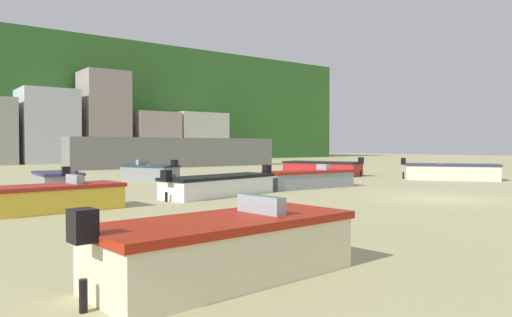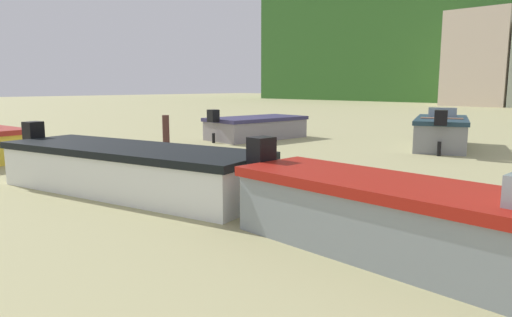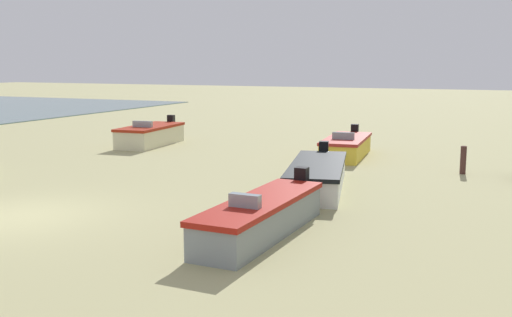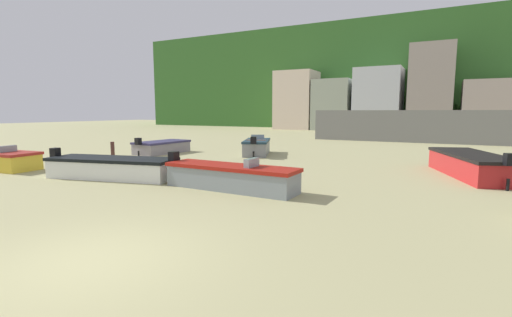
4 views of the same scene
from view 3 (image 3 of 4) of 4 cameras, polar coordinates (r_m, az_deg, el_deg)
name	(u,v)px [view 3 (image 3 of 4)]	position (r m, az deg, el deg)	size (l,w,h in m)	color
ground_plane	(18,217)	(16.20, -21.67, -5.18)	(160.00, 160.00, 0.00)	tan
boat_white_1	(317,176)	(18.32, 5.86, -1.65)	(5.44, 2.67, 1.13)	white
boat_grey_3	(261,217)	(13.39, 0.52, -5.55)	(5.04, 1.36, 1.15)	gray
boat_yellow_4	(346,147)	(24.76, 8.58, 1.11)	(4.57, 1.93, 1.13)	gold
boat_cream_8	(150,135)	(28.40, -10.01, 2.20)	(4.40, 1.96, 1.24)	beige
mooring_post_near_water	(463,160)	(21.90, 19.11, -0.14)	(0.20, 0.20, 0.97)	#462A25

